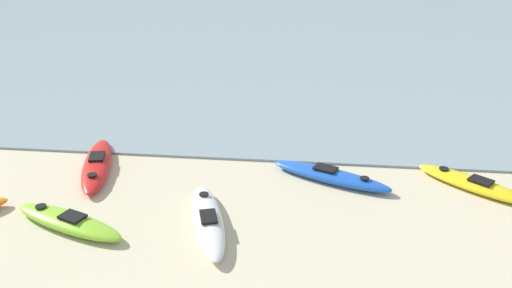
# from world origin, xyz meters

# --- Properties ---
(kayak_on_sand_0) EXTENTS (2.74, 1.64, 0.32)m
(kayak_on_sand_0) POSITION_xyz_m (-3.83, 6.46, 0.14)
(kayak_on_sand_0) COLOR #8CCC2D
(kayak_on_sand_0) RESTS_ON ground_plane
(kayak_on_sand_1) EXTENTS (1.38, 2.97, 0.36)m
(kayak_on_sand_1) POSITION_xyz_m (-1.05, 6.78, 0.16)
(kayak_on_sand_1) COLOR white
(kayak_on_sand_1) RESTS_ON ground_plane
(kayak_on_sand_2) EXTENTS (2.58, 2.19, 0.29)m
(kayak_on_sand_2) POSITION_xyz_m (4.62, 9.02, 0.12)
(kayak_on_sand_2) COLOR yellow
(kayak_on_sand_2) RESTS_ON ground_plane
(kayak_on_sand_6) EXTENTS (1.31, 3.03, 0.34)m
(kayak_on_sand_6) POSITION_xyz_m (-4.16, 9.00, 0.15)
(kayak_on_sand_6) COLOR red
(kayak_on_sand_6) RESTS_ON ground_plane
(kayak_on_sand_7) EXTENTS (2.91, 1.71, 0.33)m
(kayak_on_sand_7) POSITION_xyz_m (1.41, 9.06, 0.14)
(kayak_on_sand_7) COLOR blue
(kayak_on_sand_7) RESTS_ON ground_plane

